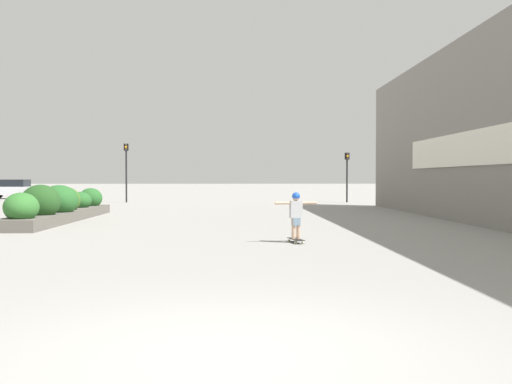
{
  "coord_description": "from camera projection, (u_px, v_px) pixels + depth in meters",
  "views": [
    {
      "loc": [
        0.12,
        -5.13,
        1.59
      ],
      "look_at": [
        0.89,
        18.94,
        0.99
      ],
      "focal_mm": 40.0,
      "sensor_mm": 36.0,
      "label": 1
    }
  ],
  "objects": [
    {
      "name": "planter_box",
      "position": [
        60.0,
        207.0,
        20.79
      ],
      "size": [
        1.43,
        9.78,
        1.36
      ],
      "color": "#605B54",
      "rests_on": "ground_plane"
    },
    {
      "name": "traffic_light_right",
      "position": [
        347.0,
        168.0,
        36.95
      ],
      "size": [
        0.28,
        0.3,
        3.23
      ],
      "color": "black",
      "rests_on": "ground_plane"
    },
    {
      "name": "skateboarder",
      "position": [
        296.0,
        211.0,
        13.9
      ],
      "size": [
        1.06,
        0.3,
        1.14
      ],
      "rotation": [
        0.0,
        0.0,
        0.22
      ],
      "color": "tan",
      "rests_on": "skateboard"
    },
    {
      "name": "skateboard",
      "position": [
        296.0,
        240.0,
        13.92
      ],
      "size": [
        0.37,
        0.79,
        0.09
      ],
      "rotation": [
        0.0,
        0.0,
        0.22
      ],
      "color": "black",
      "rests_on": "ground_plane"
    },
    {
      "name": "traffic_light_left",
      "position": [
        126.0,
        163.0,
        36.87
      ],
      "size": [
        0.28,
        0.3,
        3.81
      ],
      "color": "black",
      "rests_on": "ground_plane"
    },
    {
      "name": "car_center_left",
      "position": [
        471.0,
        189.0,
        42.08
      ],
      "size": [
        4.15,
        1.85,
        1.49
      ],
      "rotation": [
        0.0,
        0.0,
        -1.57
      ],
      "color": "slate",
      "rests_on": "ground_plane"
    },
    {
      "name": "car_leftmost",
      "position": [
        12.0,
        189.0,
        43.19
      ],
      "size": [
        4.63,
        1.94,
        1.46
      ],
      "rotation": [
        0.0,
        0.0,
        -1.57
      ],
      "color": "silver",
      "rests_on": "ground_plane"
    },
    {
      "name": "ground_plane",
      "position": [
        225.0,
        353.0,
        5.16
      ],
      "size": [
        300.0,
        300.0,
        0.0
      ],
      "primitive_type": "plane",
      "color": "gray"
    }
  ]
}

